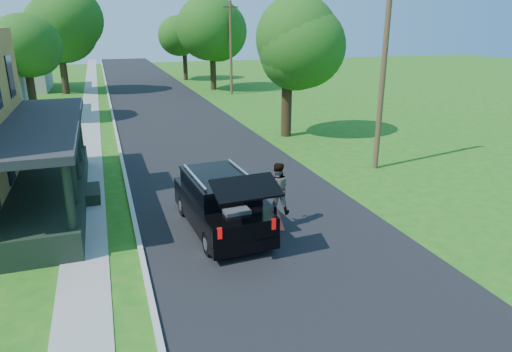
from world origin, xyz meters
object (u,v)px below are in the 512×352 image
object	(u,v)px
skateboarder	(277,188)
tree_right_near	(287,45)
black_suv	(221,203)
utility_pole_near	(384,61)

from	to	relation	value
skateboarder	tree_right_near	xyz separation A→B (m)	(5.08, 11.74, 3.89)
black_suv	tree_right_near	distance (m)	13.94
tree_right_near	utility_pole_near	world-z (taller)	utility_pole_near
skateboarder	tree_right_near	bearing A→B (deg)	-97.39
tree_right_near	black_suv	bearing A→B (deg)	-121.12
skateboarder	utility_pole_near	distance (m)	8.73
skateboarder	utility_pole_near	size ratio (longest dim) A/B	0.18
utility_pole_near	skateboarder	bearing A→B (deg)	-144.41
tree_right_near	utility_pole_near	distance (m)	7.41
skateboarder	utility_pole_near	bearing A→B (deg)	-129.81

